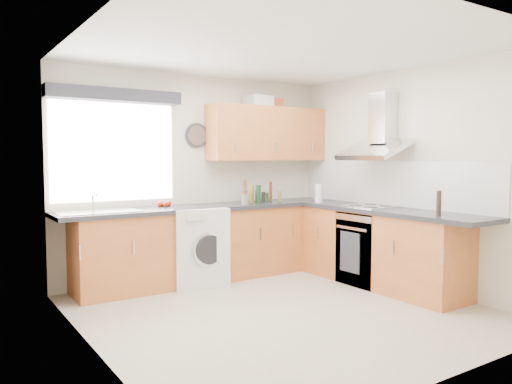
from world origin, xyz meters
TOP-DOWN VIEW (x-y plane):
  - ground_plane at (0.00, 0.00)m, footprint 3.60×3.60m
  - ceiling at (0.00, 0.00)m, footprint 3.60×3.60m
  - wall_back at (0.00, 1.80)m, footprint 3.60×0.02m
  - wall_front at (0.00, -1.80)m, footprint 3.60×0.02m
  - wall_left at (-1.80, 0.00)m, footprint 0.02×3.60m
  - wall_right at (1.80, 0.00)m, footprint 0.02×3.60m
  - window at (-1.05, 1.79)m, footprint 1.40×0.02m
  - window_blind at (-1.05, 1.70)m, footprint 1.50×0.18m
  - splashback at (1.79, 0.30)m, footprint 0.01×3.00m
  - base_cab_back at (-0.10, 1.51)m, footprint 3.00×0.58m
  - base_cab_corner at (1.50, 1.50)m, footprint 0.60×0.60m
  - base_cab_right at (1.51, 0.15)m, footprint 0.58×2.10m
  - worktop_back at (0.00, 1.50)m, footprint 3.60×0.62m
  - worktop_right at (1.50, 0.00)m, footprint 0.62×2.42m
  - sink at (-1.33, 1.50)m, footprint 0.84×0.46m
  - oven at (1.50, 0.30)m, footprint 0.56×0.58m
  - hob_plate at (1.50, 0.30)m, footprint 0.52×0.52m
  - extractor_hood at (1.60, 0.30)m, footprint 0.52×0.78m
  - upper_cabinets at (0.95, 1.62)m, footprint 1.70×0.35m
  - washing_machine at (-0.21, 1.40)m, footprint 0.73×0.72m
  - wall_clock at (-0.02, 1.76)m, footprint 0.31×0.04m
  - casserole at (0.83, 1.69)m, footprint 0.38×0.30m
  - storage_box at (1.06, 1.72)m, footprint 0.30×0.26m
  - utensil_pot at (0.42, 1.35)m, footprint 0.10×0.10m
  - kitchen_roll at (1.35, 1.05)m, footprint 0.12×0.12m
  - tomato_cluster at (-0.51, 1.65)m, footprint 0.17×0.17m
  - jar_0 at (0.63, 1.68)m, footprint 0.05×0.05m
  - jar_1 at (0.69, 1.51)m, footprint 0.04×0.04m
  - jar_2 at (0.89, 1.55)m, footprint 0.04×0.04m
  - jar_3 at (0.86, 1.60)m, footprint 0.05×0.05m
  - jar_4 at (0.99, 1.61)m, footprint 0.04×0.04m
  - jar_5 at (0.63, 1.38)m, footprint 0.07×0.07m
  - jar_6 at (0.47, 1.44)m, footprint 0.07×0.07m
  - jar_7 at (0.60, 1.48)m, footprint 0.06×0.06m
  - jar_8 at (1.03, 1.46)m, footprint 0.04×0.04m
  - bottle_0 at (1.41, -0.70)m, footprint 0.05×0.05m

SIDE VIEW (x-z plane):
  - ground_plane at x=0.00m, z-range 0.00..0.00m
  - oven at x=1.50m, z-range 0.00..0.85m
  - base_cab_back at x=-0.10m, z-range 0.00..0.86m
  - base_cab_corner at x=1.50m, z-range 0.00..0.86m
  - base_cab_right at x=1.51m, z-range 0.00..0.86m
  - washing_machine at x=-0.21m, z-range 0.00..0.91m
  - worktop_back at x=0.00m, z-range 0.86..0.91m
  - worktop_right at x=1.50m, z-range 0.86..0.91m
  - hob_plate at x=1.50m, z-range 0.91..0.92m
  - tomato_cluster at x=-0.51m, z-range 0.91..0.98m
  - sink at x=-1.33m, z-range 0.90..1.00m
  - jar_2 at x=0.89m, z-range 0.91..1.03m
  - jar_3 at x=0.86m, z-range 0.91..1.04m
  - utensil_pot at x=0.42m, z-range 0.91..1.04m
  - jar_8 at x=1.03m, z-range 0.91..1.05m
  - jar_0 at x=0.63m, z-range 0.91..1.06m
  - jar_6 at x=0.47m, z-range 0.91..1.06m
  - jar_1 at x=0.69m, z-range 0.91..1.07m
  - jar_7 at x=0.60m, z-range 0.91..1.13m
  - jar_5 at x=0.63m, z-range 0.91..1.14m
  - kitchen_roll at x=1.35m, z-range 0.91..1.15m
  - bottle_0 at x=1.41m, z-range 0.91..1.16m
  - jar_4 at x=0.99m, z-range 0.91..1.16m
  - splashback at x=1.79m, z-range 0.91..1.45m
  - wall_back at x=0.00m, z-range 0.00..2.50m
  - wall_front at x=0.00m, z-range 0.00..2.50m
  - wall_left at x=-1.80m, z-range 0.00..2.50m
  - wall_right at x=1.80m, z-range 0.00..2.50m
  - window at x=-1.05m, z-range 1.00..2.10m
  - wall_clock at x=-0.02m, z-range 1.61..1.91m
  - extractor_hood at x=1.60m, z-range 1.44..2.10m
  - upper_cabinets at x=0.95m, z-range 1.45..2.15m
  - window_blind at x=-1.05m, z-range 2.11..2.25m
  - storage_box at x=1.06m, z-range 2.15..2.27m
  - casserole at x=0.83m, z-range 2.15..2.30m
  - ceiling at x=0.00m, z-range 2.49..2.51m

